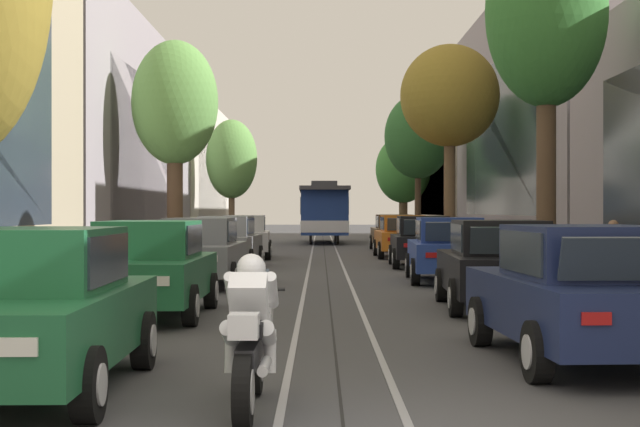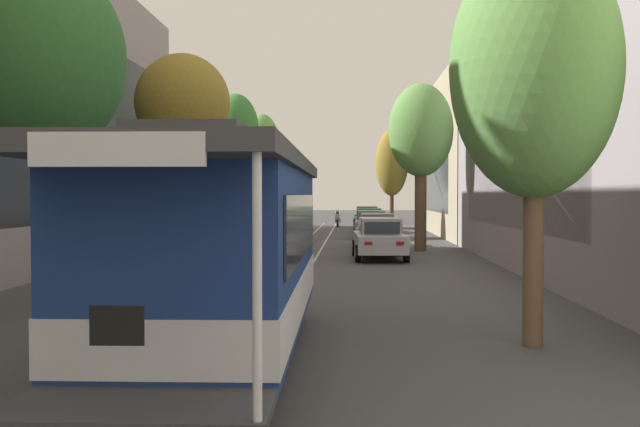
{
  "view_description": "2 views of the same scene",
  "coord_description": "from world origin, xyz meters",
  "px_view_note": "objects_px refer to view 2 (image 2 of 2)",
  "views": [
    {
      "loc": [
        -0.19,
        -7.03,
        1.75
      ],
      "look_at": [
        -0.37,
        33.34,
        1.63
      ],
      "focal_mm": 53.53,
      "sensor_mm": 36.0,
      "label": 1
    },
    {
      "loc": [
        -1.97,
        54.89,
        2.45
      ],
      "look_at": [
        -0.32,
        19.8,
        1.52
      ],
      "focal_mm": 39.7,
      "sensor_mm": 36.0,
      "label": 2
    }
  ],
  "objects_px": {
    "street_tree_kerb_right_second": "(236,133)",
    "motorcycle_with_rider": "(338,219)",
    "street_tree_kerb_right_fourth": "(49,60)",
    "pedestrian_on_left_pavement": "(221,221)",
    "street_tree_kerb_right_mid": "(183,105)",
    "street_tree_kerb_right_near": "(261,145)",
    "parked_car_black_second_right": "(276,221)",
    "parked_car_green_near_left": "(367,217)",
    "parked_car_grey_mid_left": "(371,224)",
    "parked_car_green_second_left": "(369,220)",
    "parked_car_silver_fifth_left": "(379,238)",
    "parked_car_black_fourth_right": "(245,231)",
    "street_tree_kerb_left_mid": "(535,70)",
    "parked_car_blue_mid_right": "(263,225)",
    "cable_car_trolley": "(221,248)",
    "parked_car_grey_fourth_left": "(377,230)",
    "street_tree_kerb_left_near": "(392,163)",
    "fire_hydrant": "(390,225)",
    "street_tree_kerb_left_second": "(421,133)",
    "parked_car_orange_fifth_right": "(225,239)",
    "parked_car_brown_sixth_right": "(179,252)",
    "parked_car_navy_near_right": "(287,218)"
  },
  "relations": [
    {
      "from": "street_tree_kerb_left_near",
      "to": "fire_hydrant",
      "type": "distance_m",
      "value": 5.34
    },
    {
      "from": "parked_car_green_second_left",
      "to": "parked_car_black_fourth_right",
      "type": "xyz_separation_m",
      "value": [
        6.01,
        13.88,
        0.0
      ]
    },
    {
      "from": "street_tree_kerb_left_mid",
      "to": "pedestrian_on_left_pavement",
      "type": "xyz_separation_m",
      "value": [
        10.83,
        -30.47,
        -3.58
      ]
    },
    {
      "from": "pedestrian_on_left_pavement",
      "to": "fire_hydrant",
      "type": "distance_m",
      "value": 11.45
    },
    {
      "from": "parked_car_navy_near_right",
      "to": "motorcycle_with_rider",
      "type": "height_order",
      "value": "parked_car_navy_near_right"
    },
    {
      "from": "parked_car_black_fourth_right",
      "to": "parked_car_green_second_left",
      "type": "bearing_deg",
      "value": -113.43
    },
    {
      "from": "parked_car_green_near_left",
      "to": "fire_hydrant",
      "type": "bearing_deg",
      "value": 103.47
    },
    {
      "from": "street_tree_kerb_right_near",
      "to": "parked_car_black_fourth_right",
      "type": "bearing_deg",
      "value": 95.34
    },
    {
      "from": "parked_car_black_second_right",
      "to": "street_tree_kerb_right_second",
      "type": "distance_m",
      "value": 7.03
    },
    {
      "from": "street_tree_kerb_left_near",
      "to": "motorcycle_with_rider",
      "type": "distance_m",
      "value": 6.65
    },
    {
      "from": "street_tree_kerb_left_mid",
      "to": "street_tree_kerb_right_fourth",
      "type": "bearing_deg",
      "value": -20.67
    },
    {
      "from": "parked_car_black_second_right",
      "to": "street_tree_kerb_left_mid",
      "type": "relative_size",
      "value": 0.67
    },
    {
      "from": "motorcycle_with_rider",
      "to": "parked_car_black_fourth_right",
      "type": "bearing_deg",
      "value": 79.92
    },
    {
      "from": "parked_car_blue_mid_right",
      "to": "parked_car_black_fourth_right",
      "type": "height_order",
      "value": "same"
    },
    {
      "from": "street_tree_kerb_right_fourth",
      "to": "pedestrian_on_left_pavement",
      "type": "height_order",
      "value": "street_tree_kerb_right_fourth"
    },
    {
      "from": "pedestrian_on_left_pavement",
      "to": "parked_car_navy_near_right",
      "type": "bearing_deg",
      "value": -109.23
    },
    {
      "from": "parked_car_navy_near_right",
      "to": "parked_car_blue_mid_right",
      "type": "relative_size",
      "value": 1.0
    },
    {
      "from": "street_tree_kerb_right_near",
      "to": "pedestrian_on_left_pavement",
      "type": "bearing_deg",
      "value": 84.5
    },
    {
      "from": "pedestrian_on_left_pavement",
      "to": "street_tree_kerb_right_second",
      "type": "bearing_deg",
      "value": 132.06
    },
    {
      "from": "parked_car_green_near_left",
      "to": "parked_car_grey_mid_left",
      "type": "bearing_deg",
      "value": 89.98
    },
    {
      "from": "street_tree_kerb_right_second",
      "to": "motorcycle_with_rider",
      "type": "height_order",
      "value": "street_tree_kerb_right_second"
    },
    {
      "from": "cable_car_trolley",
      "to": "parked_car_grey_fourth_left",
      "type": "bearing_deg",
      "value": -97.83
    },
    {
      "from": "parked_car_green_near_left",
      "to": "pedestrian_on_left_pavement",
      "type": "distance_m",
      "value": 14.0
    },
    {
      "from": "parked_car_orange_fifth_right",
      "to": "street_tree_kerb_right_mid",
      "type": "bearing_deg",
      "value": -17.81
    },
    {
      "from": "street_tree_kerb_left_mid",
      "to": "pedestrian_on_left_pavement",
      "type": "bearing_deg",
      "value": -70.44
    },
    {
      "from": "parked_car_brown_sixth_right",
      "to": "street_tree_kerb_left_second",
      "type": "bearing_deg",
      "value": -126.31
    },
    {
      "from": "street_tree_kerb_right_near",
      "to": "parked_car_black_second_right",
      "type": "bearing_deg",
      "value": 103.93
    },
    {
      "from": "parked_car_brown_sixth_right",
      "to": "street_tree_kerb_left_second",
      "type": "xyz_separation_m",
      "value": [
        -7.97,
        -10.84,
        4.35
      ]
    },
    {
      "from": "parked_car_black_second_right",
      "to": "street_tree_kerb_left_second",
      "type": "xyz_separation_m",
      "value": [
        -7.88,
        14.06,
        4.35
      ]
    },
    {
      "from": "parked_car_green_second_left",
      "to": "street_tree_kerb_left_near",
      "type": "relative_size",
      "value": 0.62
    },
    {
      "from": "parked_car_black_fourth_right",
      "to": "street_tree_kerb_right_mid",
      "type": "distance_m",
      "value": 7.6
    },
    {
      "from": "parked_car_navy_near_right",
      "to": "street_tree_kerb_right_mid",
      "type": "height_order",
      "value": "street_tree_kerb_right_mid"
    },
    {
      "from": "street_tree_kerb_left_near",
      "to": "motorcycle_with_rider",
      "type": "xyz_separation_m",
      "value": [
        3.89,
        -3.57,
        -4.03
      ]
    },
    {
      "from": "parked_car_orange_fifth_right",
      "to": "street_tree_kerb_right_mid",
      "type": "xyz_separation_m",
      "value": [
        1.71,
        -0.55,
        5.12
      ]
    },
    {
      "from": "street_tree_kerb_right_second",
      "to": "motorcycle_with_rider",
      "type": "bearing_deg",
      "value": -113.65
    },
    {
      "from": "parked_car_green_second_left",
      "to": "motorcycle_with_rider",
      "type": "relative_size",
      "value": 2.2
    },
    {
      "from": "parked_car_green_second_left",
      "to": "parked_car_silver_fifth_left",
      "type": "distance_m",
      "value": 19.28
    },
    {
      "from": "parked_car_grey_fourth_left",
      "to": "pedestrian_on_left_pavement",
      "type": "height_order",
      "value": "parked_car_grey_fourth_left"
    },
    {
      "from": "parked_car_silver_fifth_left",
      "to": "street_tree_kerb_right_fourth",
      "type": "distance_m",
      "value": 14.78
    },
    {
      "from": "parked_car_green_second_left",
      "to": "street_tree_kerb_right_second",
      "type": "xyz_separation_m",
      "value": [
        7.86,
        5.45,
        5.26
      ]
    },
    {
      "from": "parked_car_black_fourth_right",
      "to": "street_tree_kerb_right_second",
      "type": "bearing_deg",
      "value": -77.61
    },
    {
      "from": "street_tree_kerb_right_second",
      "to": "street_tree_kerb_right_mid",
      "type": "relative_size",
      "value": 1.06
    },
    {
      "from": "street_tree_kerb_right_mid",
      "to": "street_tree_kerb_right_fourth",
      "type": "bearing_deg",
      "value": 89.77
    },
    {
      "from": "parked_car_blue_mid_right",
      "to": "street_tree_kerb_left_mid",
      "type": "height_order",
      "value": "street_tree_kerb_left_mid"
    },
    {
      "from": "parked_car_silver_fifth_left",
      "to": "motorcycle_with_rider",
      "type": "xyz_separation_m",
      "value": [
        2.17,
        -26.7,
        -0.15
      ]
    },
    {
      "from": "parked_car_black_second_right",
      "to": "fire_hydrant",
      "type": "xyz_separation_m",
      "value": [
        -7.38,
        -1.82,
        -0.38
      ]
    },
    {
      "from": "parked_car_blue_mid_right",
      "to": "cable_car_trolley",
      "type": "height_order",
      "value": "cable_car_trolley"
    },
    {
      "from": "street_tree_kerb_left_mid",
      "to": "street_tree_kerb_right_mid",
      "type": "relative_size",
      "value": 0.84
    },
    {
      "from": "street_tree_kerb_right_near",
      "to": "motorcycle_with_rider",
      "type": "xyz_separation_m",
      "value": [
        -5.71,
        -0.79,
        -5.57
      ]
    },
    {
      "from": "parked_car_grey_mid_left",
      "to": "parked_car_brown_sixth_right",
      "type": "relative_size",
      "value": 1.0
    }
  ]
}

